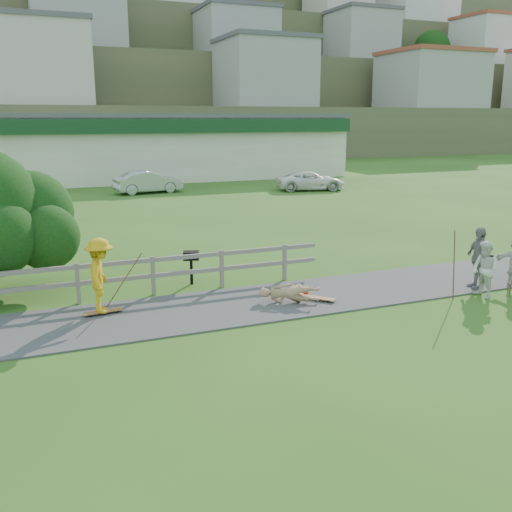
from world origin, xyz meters
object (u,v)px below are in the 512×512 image
Objects in this scene: skater_fallen at (289,293)px; bbq at (191,268)px; skater_rider at (101,279)px; car_silver at (148,182)px; spectator_b at (478,258)px; spectator_a at (485,270)px; car_white at (310,181)px.

bbq reaches higher than skater_fallen.
skater_rider is 0.43× the size of car_silver.
skater_fallen is 3.33m from bbq.
spectator_b is at bearing -87.61° from skater_rider.
skater_rider reaches higher than bbq.
bbq is (-1.88, 2.74, 0.21)m from skater_fallen.
spectator_a is at bearing -19.26° from spectator_b.
spectator_b is 0.40× the size of car_white.
skater_fallen is at bearing -103.89° from spectator_a.
bbq is (2.80, 1.82, -0.44)m from skater_rider.
car_silver is at bearing 99.06° from bbq.
skater_fallen is 0.87× the size of spectator_b.
car_white is at bearing 166.42° from spectator_a.
skater_rider is at bearing 106.85° from skater_fallen.
car_silver is at bearing -168.86° from spectator_a.
spectator_b is 25.25m from car_silver.
spectator_b is (0.46, 0.74, 0.12)m from spectator_a.
spectator_b is at bearing 176.40° from car_white.
spectator_b is (10.28, -1.69, -0.03)m from skater_rider.
skater_rider is 1.18× the size of skater_fallen.
skater_fallen is 0.36× the size of car_silver.
car_silver reaches higher than car_white.
bbq is (-3.12, -21.36, -0.22)m from car_silver.
skater_rider reaches higher than spectator_b.
skater_fallen is at bearing -38.21° from bbq.
skater_fallen is at bearing 169.19° from car_silver.
bbq is (-7.02, 4.25, -0.29)m from spectator_a.
spectator_b is 23.08m from car_white.
skater_fallen is 24.48m from car_white.
car_white is (11.76, 21.47, 0.35)m from skater_fallen.
skater_fallen is 1.59× the size of bbq.
skater_fallen is 0.35× the size of car_white.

